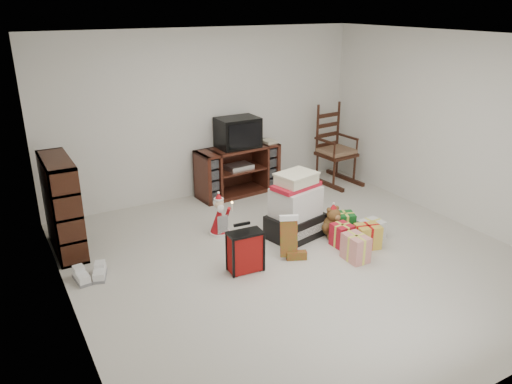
# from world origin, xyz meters

# --- Properties ---
(room) EXTENTS (5.01, 5.01, 2.51)m
(room) POSITION_xyz_m (0.00, 0.00, 1.25)
(room) COLOR beige
(room) RESTS_ON ground
(tv_stand) EXTENTS (1.35, 0.58, 0.75)m
(tv_stand) POSITION_xyz_m (0.38, 2.24, 0.38)
(tv_stand) COLOR #431C13
(tv_stand) RESTS_ON floor
(bookshelf) EXTENTS (0.32, 0.95, 1.16)m
(bookshelf) POSITION_xyz_m (-2.31, 1.55, 0.56)
(bookshelf) COLOR #33160D
(bookshelf) RESTS_ON floor
(rocking_chair) EXTENTS (0.61, 0.93, 1.34)m
(rocking_chair) POSITION_xyz_m (2.04, 1.96, 0.46)
(rocking_chair) COLOR #33160D
(rocking_chair) RESTS_ON floor
(gift_pile) EXTENTS (0.77, 0.63, 0.85)m
(gift_pile) POSITION_xyz_m (0.30, 0.50, 0.37)
(gift_pile) COLOR black
(gift_pile) RESTS_ON floor
(red_suitcase) EXTENTS (0.38, 0.22, 0.56)m
(red_suitcase) POSITION_xyz_m (-0.67, 0.04, 0.24)
(red_suitcase) COLOR maroon
(red_suitcase) RESTS_ON floor
(stocking) EXTENTS (0.28, 0.20, 0.55)m
(stocking) POSITION_xyz_m (-0.09, 0.05, 0.27)
(stocking) COLOR #0E7F1A
(stocking) RESTS_ON floor
(teddy_bear) EXTENTS (0.27, 0.24, 0.40)m
(teddy_bear) POSITION_xyz_m (0.73, 0.29, 0.18)
(teddy_bear) COLOR brown
(teddy_bear) RESTS_ON floor
(santa_figurine) EXTENTS (0.31, 0.30, 0.64)m
(santa_figurine) POSITION_xyz_m (0.54, 0.62, 0.25)
(santa_figurine) COLOR #AC1219
(santa_figurine) RESTS_ON floor
(mrs_claus_figurine) EXTENTS (0.28, 0.27, 0.57)m
(mrs_claus_figurine) POSITION_xyz_m (-0.51, 1.05, 0.22)
(mrs_claus_figurine) COLOR #AC1219
(mrs_claus_figurine) RESTS_ON floor
(sneaker_pair) EXTENTS (0.38, 0.33, 0.11)m
(sneaker_pair) POSITION_xyz_m (-2.22, 0.71, 0.05)
(sneaker_pair) COLOR white
(sneaker_pair) RESTS_ON floor
(gift_cluster) EXTENTS (0.81, 0.92, 0.28)m
(gift_cluster) POSITION_xyz_m (0.85, -0.06, 0.14)
(gift_cluster) COLOR #B41426
(gift_cluster) RESTS_ON floor
(crt_television) EXTENTS (0.62, 0.45, 0.46)m
(crt_television) POSITION_xyz_m (0.40, 2.25, 0.98)
(crt_television) COLOR black
(crt_television) RESTS_ON tv_stand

